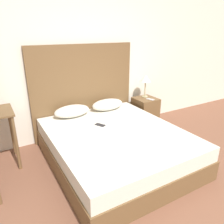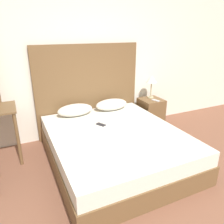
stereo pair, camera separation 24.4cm
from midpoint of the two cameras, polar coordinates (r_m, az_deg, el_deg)
The scene contains 10 objects.
ground_plane at distance 2.60m, azimuth 19.61°, elevation -24.04°, with size 16.00×16.00×0.00m, color brown.
wall_back at distance 3.83m, azimuth -2.87°, elevation 14.26°, with size 10.00×0.06×2.70m.
bed at distance 3.14m, azimuth 3.06°, elevation -8.93°, with size 1.74×2.06×0.46m.
headboard at distance 3.82m, azimuth -4.26°, elevation 5.56°, with size 1.83×0.05×1.57m.
pillow_left at distance 3.58m, azimuth -7.69°, elevation 0.50°, with size 0.57×0.32×0.19m.
pillow_right at distance 3.81m, azimuth 1.69°, elevation 1.95°, with size 0.57×0.32×0.19m.
phone_on_bed at distance 3.22m, azimuth -0.76°, elevation -3.33°, with size 0.13×0.17×0.01m.
nightstand at distance 4.28m, azimuth 11.67°, elevation -0.27°, with size 0.40×0.41×0.55m.
table_lamp at distance 4.19m, azimuth 11.99°, elevation 8.13°, with size 0.20×0.20×0.43m.
phone_on_nightstand at distance 4.13m, azimuth 13.04°, elevation 2.96°, with size 0.11×0.16×0.01m.
Camera 2 is at (-1.34, -1.27, 1.78)m, focal length 35.00 mm.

